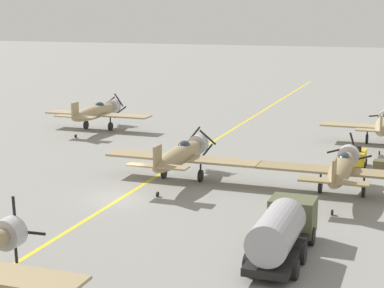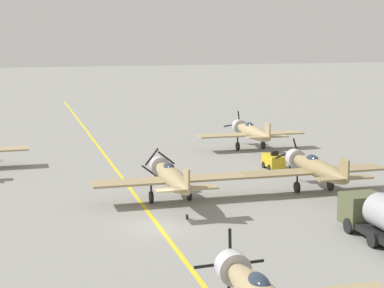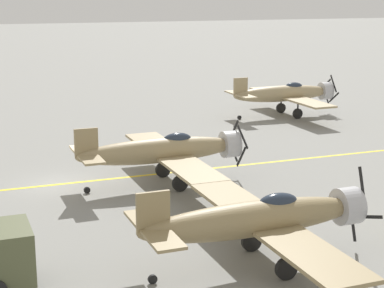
# 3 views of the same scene
# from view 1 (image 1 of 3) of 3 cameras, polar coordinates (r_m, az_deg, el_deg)

# --- Properties ---
(ground_plane) EXTENTS (400.00, 400.00, 0.00)m
(ground_plane) POSITION_cam_1_polar(r_m,az_deg,el_deg) (45.00, -6.25, -4.77)
(ground_plane) COLOR gray
(taxiway_stripe) EXTENTS (0.30, 160.00, 0.01)m
(taxiway_stripe) POSITION_cam_1_polar(r_m,az_deg,el_deg) (45.00, -6.25, -4.76)
(taxiway_stripe) COLOR yellow
(taxiway_stripe) RESTS_ON ground
(airplane_mid_center) EXTENTS (12.00, 9.98, 3.65)m
(airplane_mid_center) POSITION_cam_1_polar(r_m,az_deg,el_deg) (48.62, -1.04, -1.00)
(airplane_mid_center) COLOR #9D8860
(airplane_mid_center) RESTS_ON ground
(airplane_far_left) EXTENTS (12.00, 9.98, 3.65)m
(airplane_far_left) POSITION_cam_1_polar(r_m,az_deg,el_deg) (70.28, -8.51, 2.83)
(airplane_far_left) COLOR tan
(airplane_far_left) RESTS_ON ground
(airplane_mid_right) EXTENTS (12.00, 9.98, 3.74)m
(airplane_mid_right) POSITION_cam_1_polar(r_m,az_deg,el_deg) (45.84, 13.20, -2.11)
(airplane_mid_right) COLOR #927D55
(airplane_mid_right) RESTS_ON ground
(airplane_far_right) EXTENTS (12.00, 9.98, 3.79)m
(airplane_far_right) POSITION_cam_1_polar(r_m,az_deg,el_deg) (64.38, 16.67, 1.65)
(airplane_far_right) COLOR tan
(airplane_far_right) RESTS_ON ground
(fuel_tanker) EXTENTS (2.68, 8.00, 2.98)m
(fuel_tanker) POSITION_cam_1_polar(r_m,az_deg,el_deg) (34.08, 8.01, -7.61)
(fuel_tanker) COLOR black
(fuel_tanker) RESTS_ON ground
(tow_tractor) EXTENTS (1.57, 2.60, 1.79)m
(tow_tractor) POSITION_cam_1_polar(r_m,az_deg,el_deg) (55.10, 14.44, -1.16)
(tow_tractor) COLOR gold
(tow_tractor) RESTS_ON ground
(supply_crate_by_tanker) EXTENTS (1.34, 1.16, 1.04)m
(supply_crate_by_tanker) POSITION_cam_1_polar(r_m,az_deg,el_deg) (53.50, 16.51, -1.95)
(supply_crate_by_tanker) COLOR brown
(supply_crate_by_tanker) RESTS_ON ground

